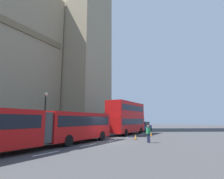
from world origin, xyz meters
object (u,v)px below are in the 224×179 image
object	(u,v)px
traffic_cone_west	(136,137)
street_lamp	(45,112)
articulated_bus	(38,126)
traffic_cone_middle	(151,134)
pedestrian_near_cones	(148,133)
sedan_lead	(144,127)
double_decker_bus	(127,117)

from	to	relation	value
traffic_cone_west	street_lamp	world-z (taller)	street_lamp
articulated_bus	traffic_cone_middle	world-z (taller)	articulated_bus
street_lamp	articulated_bus	bearing A→B (deg)	-134.34
traffic_cone_middle	pedestrian_near_cones	xyz separation A→B (m)	(-7.37, -2.02, 0.63)
articulated_bus	traffic_cone_west	bearing A→B (deg)	-20.90
articulated_bus	sedan_lead	distance (m)	24.52
double_decker_bus	sedan_lead	xyz separation A→B (m)	(8.24, 0.16, -1.79)
sedan_lead	traffic_cone_middle	bearing A→B (deg)	-154.97
sedan_lead	street_lamp	bearing A→B (deg)	167.80
traffic_cone_west	traffic_cone_middle	size ratio (longest dim) A/B	1.00
traffic_cone_west	sedan_lead	bearing A→B (deg)	15.77
pedestrian_near_cones	street_lamp	bearing A→B (deg)	108.81
double_decker_bus	pedestrian_near_cones	world-z (taller)	double_decker_bus
traffic_cone_west	pedestrian_near_cones	size ratio (longest dim) A/B	0.34
double_decker_bus	pedestrian_near_cones	distance (m)	10.43
sedan_lead	traffic_cone_middle	size ratio (longest dim) A/B	7.59
street_lamp	traffic_cone_west	bearing A→B (deg)	-55.47
sedan_lead	traffic_cone_west	size ratio (longest dim) A/B	7.59
street_lamp	pedestrian_near_cones	distance (m)	11.42
double_decker_bus	traffic_cone_middle	world-z (taller)	double_decker_bus
sedan_lead	double_decker_bus	bearing A→B (deg)	-178.90
traffic_cone_middle	street_lamp	bearing A→B (deg)	141.96
articulated_bus	pedestrian_near_cones	bearing A→B (deg)	-37.32
sedan_lead	street_lamp	size ratio (longest dim) A/B	0.83
articulated_bus	sedan_lead	size ratio (longest dim) A/B	4.03
street_lamp	double_decker_bus	bearing A→B (deg)	-20.79
street_lamp	pedestrian_near_cones	world-z (taller)	street_lamp
double_decker_bus	traffic_cone_west	size ratio (longest dim) A/B	15.60
traffic_cone_west	double_decker_bus	bearing A→B (deg)	32.54
pedestrian_near_cones	articulated_bus	bearing A→B (deg)	142.68
sedan_lead	pedestrian_near_cones	size ratio (longest dim) A/B	2.60
double_decker_bus	traffic_cone_middle	distance (m)	4.84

